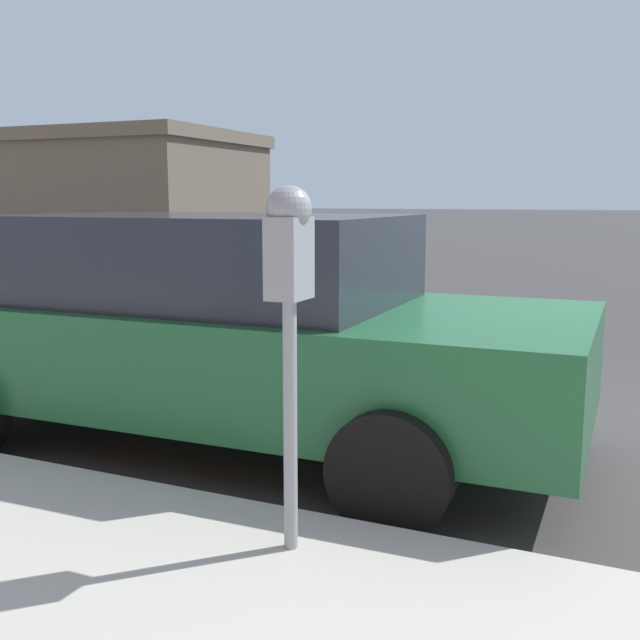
{
  "coord_description": "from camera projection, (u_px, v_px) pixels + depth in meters",
  "views": [
    {
      "loc": [
        -5.34,
        -0.42,
        1.66
      ],
      "look_at": [
        -2.38,
        0.91,
        1.13
      ],
      "focal_mm": 42.0,
      "sensor_mm": 36.0,
      "label": 1
    }
  ],
  "objects": [
    {
      "name": "parking_meter",
      "position": [
        289.0,
        275.0,
        3.09
      ],
      "size": [
        0.21,
        0.19,
        1.57
      ],
      "color": "gray",
      "rests_on": "sidewalk"
    },
    {
      "name": "car_green",
      "position": [
        223.0,
        325.0,
        5.05
      ],
      "size": [
        2.19,
        4.69,
        1.55
      ],
      "rotation": [
        0.0,
        0.0,
        3.16
      ],
      "color": "#1E5B33",
      "rests_on": "ground_plane"
    },
    {
      "name": "ground_plane",
      "position": [
        577.0,
        437.0,
        5.24
      ],
      "size": [
        220.0,
        220.0,
        0.0
      ],
      "primitive_type": "plane",
      "color": "#3D3A3A"
    }
  ]
}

